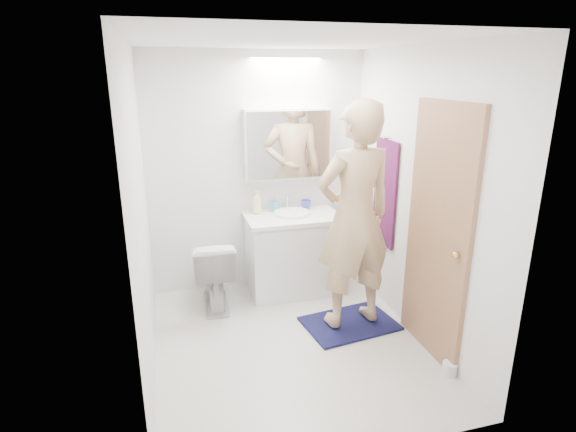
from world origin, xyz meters
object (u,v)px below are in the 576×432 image
object	(u,v)px
soap_bottle_a	(257,202)
soap_bottle_b	(275,204)
toilet	(214,272)
vanity_cabinet	(293,255)
medicine_cabinet	(288,144)
toothbrush_cup	(306,205)
toilet_paper_roll	(450,369)
person	(354,217)

from	to	relation	value
soap_bottle_a	soap_bottle_b	distance (m)	0.20
toilet	soap_bottle_a	bearing A→B (deg)	-148.97
vanity_cabinet	medicine_cabinet	xyz separation A→B (m)	(0.00, 0.21, 1.11)
toothbrush_cup	medicine_cabinet	bearing A→B (deg)	164.86
toilet_paper_roll	toilet	bearing A→B (deg)	135.17
toothbrush_cup	toilet_paper_roll	bearing A→B (deg)	-72.94
medicine_cabinet	toilet	xyz separation A→B (m)	(-0.83, -0.33, -1.15)
medicine_cabinet	soap_bottle_a	world-z (taller)	medicine_cabinet
soap_bottle_a	toilet_paper_roll	distance (m)	2.31
medicine_cabinet	person	bearing A→B (deg)	-73.54
vanity_cabinet	toilet	xyz separation A→B (m)	(-0.83, -0.11, -0.04)
medicine_cabinet	toothbrush_cup	distance (m)	0.66
vanity_cabinet	toilet	distance (m)	0.83
person	toothbrush_cup	size ratio (longest dim) A/B	18.08
vanity_cabinet	soap_bottle_b	bearing A→B (deg)	128.35
vanity_cabinet	soap_bottle_b	distance (m)	0.56
vanity_cabinet	toothbrush_cup	bearing A→B (deg)	40.45
medicine_cabinet	person	distance (m)	1.17
vanity_cabinet	toothbrush_cup	size ratio (longest dim) A/B	8.35
toilet_paper_roll	soap_bottle_b	bearing A→B (deg)	115.67
medicine_cabinet	soap_bottle_b	xyz separation A→B (m)	(-0.15, -0.03, -0.60)
medicine_cabinet	toothbrush_cup	bearing A→B (deg)	-15.14
medicine_cabinet	toilet_paper_roll	world-z (taller)	medicine_cabinet
person	soap_bottle_b	world-z (taller)	person
toilet_paper_roll	person	bearing A→B (deg)	117.24
toilet	toilet_paper_roll	world-z (taller)	toilet
toilet	toothbrush_cup	xyz separation A→B (m)	(1.01, 0.28, 0.52)
soap_bottle_b	toothbrush_cup	distance (m)	0.33
toilet	vanity_cabinet	bearing A→B (deg)	-169.28
soap_bottle_b	toothbrush_cup	world-z (taller)	soap_bottle_b
soap_bottle_a	soap_bottle_b	xyz separation A→B (m)	(0.19, 0.03, -0.04)
toilet	soap_bottle_b	world-z (taller)	soap_bottle_b
toilet_paper_roll	vanity_cabinet	bearing A→B (deg)	114.11
toilet	toilet_paper_roll	xyz separation A→B (m)	(1.58, -1.57, -0.30)
soap_bottle_b	toilet_paper_roll	xyz separation A→B (m)	(0.90, -1.87, -0.85)
toilet	toilet_paper_roll	size ratio (longest dim) A/B	6.37
person	toilet_paper_roll	xyz separation A→B (m)	(0.45, -0.87, -0.97)
soap_bottle_b	toilet_paper_roll	world-z (taller)	soap_bottle_b
vanity_cabinet	medicine_cabinet	world-z (taller)	medicine_cabinet
vanity_cabinet	toilet	bearing A→B (deg)	-172.07
toothbrush_cup	toilet_paper_roll	size ratio (longest dim) A/B	0.98
person	toothbrush_cup	bearing A→B (deg)	-91.03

